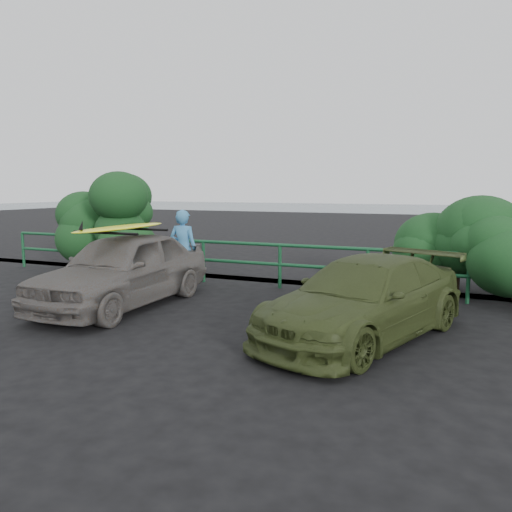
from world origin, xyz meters
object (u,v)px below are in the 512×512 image
Objects in this scene: man at (183,249)px; guardrail at (240,263)px; olive_vehicle at (364,299)px; sedan at (123,269)px; surfboard at (121,228)px.

guardrail is at bearing -141.93° from man.
olive_vehicle is at bearing -41.40° from guardrail.
guardrail is at bearing 66.22° from sedan.
man is (-1.01, -0.91, 0.39)m from guardrail.
olive_vehicle is (4.75, -0.29, -0.11)m from sedan.
olive_vehicle is at bearing 150.12° from man.
olive_vehicle reaches higher than guardrail.
sedan is 1.93m from man.
sedan is (-1.22, -2.82, 0.21)m from guardrail.
man is 2.02m from surfboard.
olive_vehicle is at bearing -3.92° from sedan.
sedan reaches higher than olive_vehicle.
guardrail is 7.72× the size of man.
guardrail is 4.71m from olive_vehicle.
surfboard reaches higher than sedan.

